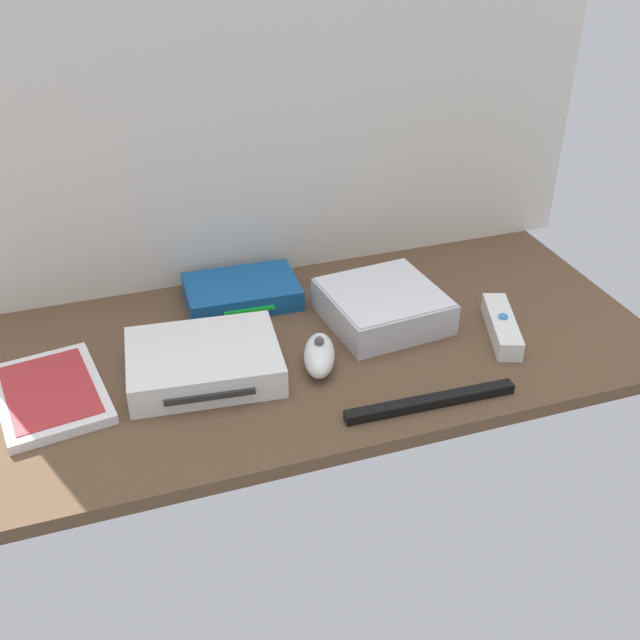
{
  "coord_description": "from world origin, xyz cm",
  "views": [
    {
      "loc": [
        -30.77,
        -90.95,
        64.46
      ],
      "look_at": [
        0.0,
        0.0,
        4.0
      ],
      "focal_mm": 43.23,
      "sensor_mm": 36.0,
      "label": 1
    }
  ],
  "objects_px": {
    "network_router": "(242,292)",
    "game_console": "(204,362)",
    "sensor_bar": "(431,402)",
    "remote_nunchuk": "(319,355)",
    "remote_wand": "(502,326)",
    "game_case": "(50,394)",
    "mini_computer": "(383,305)"
  },
  "relations": [
    {
      "from": "remote_nunchuk",
      "to": "remote_wand",
      "type": "bearing_deg",
      "value": 17.68
    },
    {
      "from": "game_case",
      "to": "network_router",
      "type": "distance_m",
      "value": 0.35
    },
    {
      "from": "mini_computer",
      "to": "game_console",
      "type": "bearing_deg",
      "value": -169.62
    },
    {
      "from": "remote_nunchuk",
      "to": "sensor_bar",
      "type": "distance_m",
      "value": 0.17
    },
    {
      "from": "game_console",
      "to": "remote_nunchuk",
      "type": "xyz_separation_m",
      "value": [
        0.16,
        -0.03,
        -0.0
      ]
    },
    {
      "from": "game_console",
      "to": "sensor_bar",
      "type": "bearing_deg",
      "value": -25.9
    },
    {
      "from": "mini_computer",
      "to": "network_router",
      "type": "relative_size",
      "value": 1.0
    },
    {
      "from": "mini_computer",
      "to": "sensor_bar",
      "type": "bearing_deg",
      "value": -95.76
    },
    {
      "from": "remote_wand",
      "to": "mini_computer",
      "type": "bearing_deg",
      "value": 167.33
    },
    {
      "from": "remote_nunchuk",
      "to": "game_console",
      "type": "bearing_deg",
      "value": -172.71
    },
    {
      "from": "network_router",
      "to": "remote_wand",
      "type": "height_order",
      "value": "same"
    },
    {
      "from": "network_router",
      "to": "sensor_bar",
      "type": "distance_m",
      "value": 0.39
    },
    {
      "from": "game_case",
      "to": "sensor_bar",
      "type": "distance_m",
      "value": 0.51
    },
    {
      "from": "game_console",
      "to": "network_router",
      "type": "xyz_separation_m",
      "value": [
        0.1,
        0.18,
        -0.0
      ]
    },
    {
      "from": "game_console",
      "to": "game_case",
      "type": "bearing_deg",
      "value": -177.85
    },
    {
      "from": "game_console",
      "to": "remote_wand",
      "type": "relative_size",
      "value": 1.48
    },
    {
      "from": "network_router",
      "to": "game_console",
      "type": "bearing_deg",
      "value": -116.13
    },
    {
      "from": "game_console",
      "to": "remote_nunchuk",
      "type": "relative_size",
      "value": 2.06
    },
    {
      "from": "network_router",
      "to": "sensor_bar",
      "type": "bearing_deg",
      "value": -61.31
    },
    {
      "from": "mini_computer",
      "to": "remote_nunchuk",
      "type": "distance_m",
      "value": 0.16
    },
    {
      "from": "game_case",
      "to": "remote_nunchuk",
      "type": "height_order",
      "value": "remote_nunchuk"
    },
    {
      "from": "game_case",
      "to": "remote_nunchuk",
      "type": "relative_size",
      "value": 1.91
    },
    {
      "from": "remote_wand",
      "to": "network_router",
      "type": "bearing_deg",
      "value": 166.46
    },
    {
      "from": "game_case",
      "to": "sensor_bar",
      "type": "relative_size",
      "value": 0.87
    },
    {
      "from": "network_router",
      "to": "sensor_bar",
      "type": "height_order",
      "value": "network_router"
    },
    {
      "from": "remote_nunchuk",
      "to": "mini_computer",
      "type": "bearing_deg",
      "value": 52.61
    },
    {
      "from": "game_console",
      "to": "game_case",
      "type": "xyz_separation_m",
      "value": [
        -0.21,
        0.01,
        -0.01
      ]
    },
    {
      "from": "mini_computer",
      "to": "game_case",
      "type": "relative_size",
      "value": 0.89
    },
    {
      "from": "network_router",
      "to": "remote_wand",
      "type": "relative_size",
      "value": 1.22
    },
    {
      "from": "game_case",
      "to": "remote_wand",
      "type": "xyz_separation_m",
      "value": [
        0.66,
        -0.06,
        0.01
      ]
    },
    {
      "from": "game_case",
      "to": "network_router",
      "type": "height_order",
      "value": "network_router"
    },
    {
      "from": "mini_computer",
      "to": "sensor_bar",
      "type": "height_order",
      "value": "mini_computer"
    }
  ]
}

